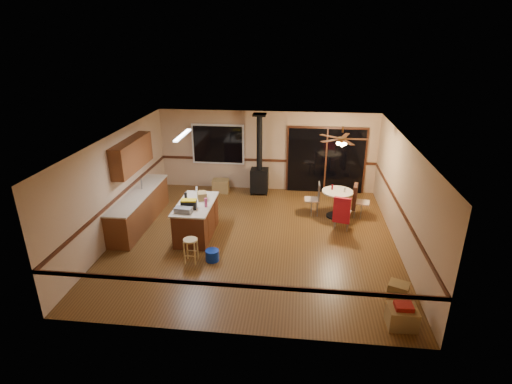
# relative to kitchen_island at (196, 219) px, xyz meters

# --- Properties ---
(floor) EXTENTS (7.00, 7.00, 0.00)m
(floor) POSITION_rel_kitchen_island_xyz_m (1.50, 0.00, -0.45)
(floor) COLOR brown
(floor) RESTS_ON ground
(ceiling) EXTENTS (7.00, 7.00, 0.00)m
(ceiling) POSITION_rel_kitchen_island_xyz_m (1.50, 0.00, 2.15)
(ceiling) COLOR silver
(ceiling) RESTS_ON ground
(wall_back) EXTENTS (7.00, 0.00, 7.00)m
(wall_back) POSITION_rel_kitchen_island_xyz_m (1.50, 3.50, 0.85)
(wall_back) COLOR tan
(wall_back) RESTS_ON ground
(wall_front) EXTENTS (7.00, 0.00, 7.00)m
(wall_front) POSITION_rel_kitchen_island_xyz_m (1.50, -3.50, 0.85)
(wall_front) COLOR tan
(wall_front) RESTS_ON ground
(wall_left) EXTENTS (0.00, 7.00, 7.00)m
(wall_left) POSITION_rel_kitchen_island_xyz_m (-2.00, 0.00, 0.85)
(wall_left) COLOR tan
(wall_left) RESTS_ON ground
(wall_right) EXTENTS (0.00, 7.00, 7.00)m
(wall_right) POSITION_rel_kitchen_island_xyz_m (5.00, 0.00, 0.85)
(wall_right) COLOR tan
(wall_right) RESTS_ON ground
(chair_rail) EXTENTS (7.00, 7.00, 0.08)m
(chair_rail) POSITION_rel_kitchen_island_xyz_m (1.50, 0.00, 0.55)
(chair_rail) COLOR #3D1C0F
(chair_rail) RESTS_ON ground
(window) EXTENTS (1.72, 0.10, 1.32)m
(window) POSITION_rel_kitchen_island_xyz_m (-0.10, 3.45, 1.05)
(window) COLOR black
(window) RESTS_ON ground
(sliding_door) EXTENTS (2.52, 0.10, 2.10)m
(sliding_door) POSITION_rel_kitchen_island_xyz_m (3.40, 3.45, 0.60)
(sliding_door) COLOR black
(sliding_door) RESTS_ON ground
(lower_cabinets) EXTENTS (0.60, 3.00, 0.86)m
(lower_cabinets) POSITION_rel_kitchen_island_xyz_m (-1.70, 0.50, -0.02)
(lower_cabinets) COLOR brown
(lower_cabinets) RESTS_ON ground
(countertop) EXTENTS (0.64, 3.04, 0.04)m
(countertop) POSITION_rel_kitchen_island_xyz_m (-1.70, 0.50, 0.43)
(countertop) COLOR #C2B197
(countertop) RESTS_ON lower_cabinets
(upper_cabinets) EXTENTS (0.35, 2.00, 0.80)m
(upper_cabinets) POSITION_rel_kitchen_island_xyz_m (-1.83, 0.70, 1.45)
(upper_cabinets) COLOR brown
(upper_cabinets) RESTS_ON ground
(kitchen_island) EXTENTS (0.88, 1.68, 0.90)m
(kitchen_island) POSITION_rel_kitchen_island_xyz_m (0.00, 0.00, 0.00)
(kitchen_island) COLOR #532714
(kitchen_island) RESTS_ON ground
(wood_stove) EXTENTS (0.55, 0.50, 2.52)m
(wood_stove) POSITION_rel_kitchen_island_xyz_m (1.30, 3.05, 0.28)
(wood_stove) COLOR black
(wood_stove) RESTS_ON ground
(ceiling_fan) EXTENTS (0.24, 0.24, 0.55)m
(ceiling_fan) POSITION_rel_kitchen_island_xyz_m (3.65, 1.54, 1.76)
(ceiling_fan) COLOR brown
(ceiling_fan) RESTS_ON ceiling
(fluorescent_strip) EXTENTS (0.10, 1.20, 0.04)m
(fluorescent_strip) POSITION_rel_kitchen_island_xyz_m (-0.30, 0.30, 2.11)
(fluorescent_strip) COLOR white
(fluorescent_strip) RESTS_ON ceiling
(toolbox_grey) EXTENTS (0.43, 0.27, 0.13)m
(toolbox_grey) POSITION_rel_kitchen_island_xyz_m (-0.14, -0.57, 0.51)
(toolbox_grey) COLOR slate
(toolbox_grey) RESTS_ON kitchen_island
(toolbox_black) EXTENTS (0.39, 0.23, 0.20)m
(toolbox_black) POSITION_rel_kitchen_island_xyz_m (-0.07, -0.34, 0.55)
(toolbox_black) COLOR black
(toolbox_black) RESTS_ON kitchen_island
(toolbox_yellow_lid) EXTENTS (0.39, 0.23, 0.03)m
(toolbox_yellow_lid) POSITION_rel_kitchen_island_xyz_m (-0.07, -0.34, 0.67)
(toolbox_yellow_lid) COLOR gold
(toolbox_yellow_lid) RESTS_ON toolbox_black
(box_on_island) EXTENTS (0.31, 0.36, 0.20)m
(box_on_island) POSITION_rel_kitchen_island_xyz_m (0.11, 0.25, 0.55)
(box_on_island) COLOR olive
(box_on_island) RESTS_ON kitchen_island
(bottle_dark) EXTENTS (0.08, 0.08, 0.25)m
(bottle_dark) POSITION_rel_kitchen_island_xyz_m (-0.25, 0.06, 0.57)
(bottle_dark) COLOR black
(bottle_dark) RESTS_ON kitchen_island
(bottle_pink) EXTENTS (0.10, 0.10, 0.23)m
(bottle_pink) POSITION_rel_kitchen_island_xyz_m (0.32, -0.19, 0.56)
(bottle_pink) COLOR #D84C8C
(bottle_pink) RESTS_ON kitchen_island
(bottle_white) EXTENTS (0.07, 0.07, 0.16)m
(bottle_white) POSITION_rel_kitchen_island_xyz_m (-0.15, 0.72, 0.53)
(bottle_white) COLOR white
(bottle_white) RESTS_ON kitchen_island
(bar_stool) EXTENTS (0.35, 0.35, 0.58)m
(bar_stool) POSITION_rel_kitchen_island_xyz_m (0.19, -1.28, -0.16)
(bar_stool) COLOR tan
(bar_stool) RESTS_ON floor
(blue_bucket) EXTENTS (0.37, 0.37, 0.26)m
(blue_bucket) POSITION_rel_kitchen_island_xyz_m (0.65, -1.17, -0.32)
(blue_bucket) COLOR #0C2EB0
(blue_bucket) RESTS_ON floor
(dining_table) EXTENTS (0.87, 0.87, 0.78)m
(dining_table) POSITION_rel_kitchen_island_xyz_m (3.65, 1.54, 0.08)
(dining_table) COLOR black
(dining_table) RESTS_ON ground
(glass_red) EXTENTS (0.07, 0.07, 0.15)m
(glass_red) POSITION_rel_kitchen_island_xyz_m (3.50, 1.64, 0.40)
(glass_red) COLOR #590C14
(glass_red) RESTS_ON dining_table
(glass_cream) EXTENTS (0.05, 0.05, 0.13)m
(glass_cream) POSITION_rel_kitchen_island_xyz_m (3.83, 1.49, 0.39)
(glass_cream) COLOR beige
(glass_cream) RESTS_ON dining_table
(chair_left) EXTENTS (0.41, 0.40, 0.51)m
(chair_left) POSITION_rel_kitchen_island_xyz_m (3.06, 1.64, 0.14)
(chair_left) COLOR tan
(chair_left) RESTS_ON ground
(chair_near) EXTENTS (0.52, 0.55, 0.70)m
(chair_near) POSITION_rel_kitchen_island_xyz_m (3.71, 0.67, 0.14)
(chair_near) COLOR tan
(chair_near) RESTS_ON ground
(chair_right) EXTENTS (0.53, 0.50, 0.70)m
(chair_right) POSITION_rel_kitchen_island_xyz_m (4.17, 1.63, 0.14)
(chair_right) COLOR tan
(chair_right) RESTS_ON ground
(box_under_window) EXTENTS (0.55, 0.45, 0.42)m
(box_under_window) POSITION_rel_kitchen_island_xyz_m (0.03, 3.04, -0.24)
(box_under_window) COLOR olive
(box_under_window) RESTS_ON floor
(box_corner_a) EXTENTS (0.52, 0.44, 0.39)m
(box_corner_a) POSITION_rel_kitchen_island_xyz_m (4.47, -2.97, -0.26)
(box_corner_a) COLOR olive
(box_corner_a) RESTS_ON floor
(box_corner_b) EXTENTS (0.47, 0.44, 0.31)m
(box_corner_b) POSITION_rel_kitchen_island_xyz_m (4.60, -2.10, -0.30)
(box_corner_b) COLOR olive
(box_corner_b) RESTS_ON floor
(box_small_red) EXTENTS (0.31, 0.26, 0.08)m
(box_small_red) POSITION_rel_kitchen_island_xyz_m (4.47, -2.97, -0.03)
(box_small_red) COLOR maroon
(box_small_red) RESTS_ON box_corner_a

